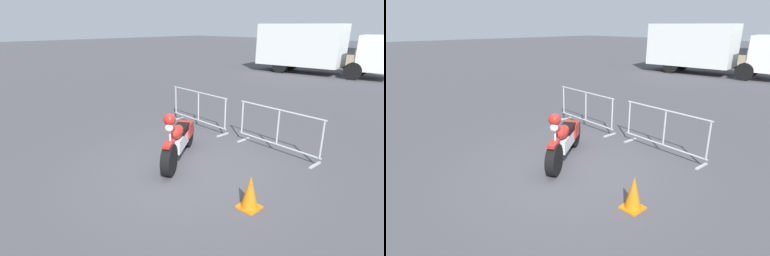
% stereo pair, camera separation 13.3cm
% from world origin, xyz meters
% --- Properties ---
extents(ground_plane, '(120.00, 120.00, 0.00)m').
position_xyz_m(ground_plane, '(0.00, 0.00, 0.00)').
color(ground_plane, '#424247').
extents(motorcycle, '(1.41, 1.98, 1.28)m').
position_xyz_m(motorcycle, '(-0.55, 0.25, 0.49)').
color(motorcycle, black).
rests_on(motorcycle, ground).
extents(crowd_barrier_near, '(2.24, 0.54, 1.07)m').
position_xyz_m(crowd_barrier_near, '(-1.87, 2.18, 0.55)').
color(crowd_barrier_near, '#9EA0A5').
rests_on(crowd_barrier_near, ground).
extents(crowd_barrier_far, '(2.24, 0.54, 1.07)m').
position_xyz_m(crowd_barrier_far, '(0.77, 2.18, 0.55)').
color(crowd_barrier_far, '#9EA0A5').
rests_on(crowd_barrier_far, ground).
extents(box_truck, '(7.93, 3.25, 2.98)m').
position_xyz_m(box_truck, '(-4.27, 14.74, 1.64)').
color(box_truck, silver).
rests_on(box_truck, ground).
extents(parked_car_silver, '(2.24, 4.26, 1.38)m').
position_xyz_m(parked_car_silver, '(-9.60, 20.57, 0.70)').
color(parked_car_silver, '#B7BABF').
rests_on(parked_car_silver, ground).
extents(parked_car_black, '(2.24, 4.27, 1.38)m').
position_xyz_m(parked_car_black, '(-6.56, 20.89, 0.70)').
color(parked_car_black, black).
rests_on(parked_car_black, ground).
extents(parked_car_tan, '(2.23, 4.25, 1.37)m').
position_xyz_m(parked_car_tan, '(-3.51, 20.46, 0.70)').
color(parked_car_tan, tan).
rests_on(parked_car_tan, ground).
extents(pedestrian, '(0.45, 0.45, 1.69)m').
position_xyz_m(pedestrian, '(-2.33, 16.43, 0.92)').
color(pedestrian, '#262838').
rests_on(pedestrian, ground).
extents(traffic_cone, '(0.34, 0.34, 0.59)m').
position_xyz_m(traffic_cone, '(1.71, -0.20, 0.29)').
color(traffic_cone, orange).
rests_on(traffic_cone, ground).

